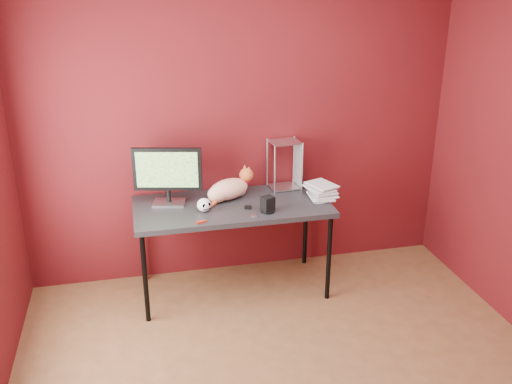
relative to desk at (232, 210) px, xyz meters
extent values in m
cube|color=#500F13|center=(0.15, 0.38, 0.60)|extent=(3.50, 0.02, 2.60)
cube|color=black|center=(0.00, 0.00, 0.03)|extent=(1.50, 0.70, 0.04)
cylinder|color=black|center=(-0.70, -0.30, -0.34)|extent=(0.04, 0.04, 0.71)
cylinder|color=black|center=(0.70, -0.30, -0.34)|extent=(0.04, 0.04, 0.71)
cylinder|color=black|center=(-0.70, 0.30, -0.34)|extent=(0.04, 0.04, 0.71)
cylinder|color=black|center=(0.70, 0.30, -0.34)|extent=(0.04, 0.04, 0.71)
cube|color=#BBBBC0|center=(-0.47, 0.11, 0.06)|extent=(0.27, 0.22, 0.02)
cylinder|color=black|center=(-0.47, 0.11, 0.12)|extent=(0.03, 0.03, 0.10)
cube|color=black|center=(-0.47, 0.11, 0.33)|extent=(0.51, 0.15, 0.33)
cube|color=#215516|center=(-0.47, 0.11, 0.33)|extent=(0.45, 0.11, 0.28)
ellipsoid|color=orange|center=(0.00, 0.11, 0.13)|extent=(0.39, 0.31, 0.16)
ellipsoid|color=orange|center=(-0.10, 0.07, 0.12)|extent=(0.21, 0.21, 0.13)
sphere|color=white|center=(0.09, 0.16, 0.11)|extent=(0.11, 0.11, 0.11)
sphere|color=#D8612A|center=(0.15, 0.19, 0.21)|extent=(0.11, 0.11, 0.11)
cone|color=#D8612A|center=(0.17, 0.16, 0.27)|extent=(0.04, 0.04, 0.05)
cone|color=#D8612A|center=(0.15, 0.21, 0.27)|extent=(0.04, 0.04, 0.05)
cylinder|color=#B00B1A|center=(0.14, 0.18, 0.17)|extent=(0.08, 0.08, 0.01)
cylinder|color=#D8612A|center=(-0.16, -0.01, 0.07)|extent=(0.14, 0.16, 0.03)
ellipsoid|color=white|center=(-0.23, -0.09, 0.10)|extent=(0.11, 0.11, 0.10)
ellipsoid|color=black|center=(-0.25, -0.14, 0.12)|extent=(0.03, 0.02, 0.03)
ellipsoid|color=black|center=(-0.21, -0.14, 0.12)|extent=(0.03, 0.02, 0.03)
cube|color=black|center=(-0.23, -0.14, 0.09)|extent=(0.06, 0.02, 0.01)
cylinder|color=black|center=(0.23, -0.21, 0.06)|extent=(0.11, 0.11, 0.02)
cube|color=black|center=(0.23, -0.21, 0.12)|extent=(0.11, 0.11, 0.11)
imported|color=beige|center=(0.63, -0.02, 0.17)|extent=(0.19, 0.25, 0.24)
imported|color=beige|center=(0.63, -0.02, 0.41)|extent=(0.19, 0.25, 0.24)
imported|color=beige|center=(0.63, -0.02, 0.65)|extent=(0.21, 0.26, 0.24)
imported|color=beige|center=(0.63, -0.02, 0.89)|extent=(0.23, 0.28, 0.24)
imported|color=beige|center=(0.63, -0.02, 1.13)|extent=(0.25, 0.29, 0.24)
cylinder|color=#BBBBC0|center=(0.37, 0.15, 0.25)|extent=(0.01, 0.01, 0.41)
cylinder|color=#BBBBC0|center=(0.60, 0.15, 0.25)|extent=(0.01, 0.01, 0.41)
cylinder|color=#BBBBC0|center=(0.37, 0.35, 0.25)|extent=(0.01, 0.01, 0.41)
cylinder|color=#BBBBC0|center=(0.60, 0.35, 0.25)|extent=(0.01, 0.01, 0.41)
cube|color=#BBBBC0|center=(0.49, 0.25, 0.06)|extent=(0.25, 0.21, 0.01)
cube|color=#BBBBC0|center=(0.49, 0.25, 0.45)|extent=(0.25, 0.21, 0.01)
cube|color=#A71D0C|center=(-0.28, -0.29, 0.06)|extent=(0.08, 0.04, 0.01)
cube|color=black|center=(0.10, -0.12, 0.06)|extent=(0.06, 0.05, 0.02)
cylinder|color=#BBBBC0|center=(0.12, -0.26, 0.05)|extent=(0.05, 0.05, 0.00)
camera|label=1|loc=(-0.72, -3.99, 1.74)|focal=40.00mm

